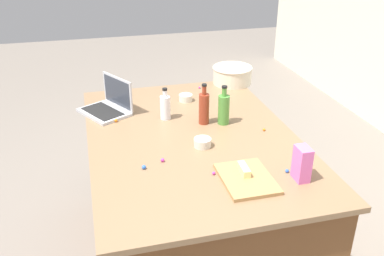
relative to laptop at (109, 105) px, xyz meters
The scene contains 21 objects.
ground_plane 1.14m from the laptop, 43.39° to the left, with size 12.00×12.00×0.00m, color slate.
island_counter 0.80m from the laptop, 43.39° to the left, with size 1.68×1.16×0.90m.
laptop is the anchor object (origin of this frame).
mixing_bowl_large 0.99m from the laptop, 108.10° to the left, with size 0.30×0.30×0.13m.
bottle_olive 0.74m from the laptop, 62.47° to the left, with size 0.07×0.07×0.24m.
bottle_vinegar 0.38m from the laptop, 60.21° to the left, with size 0.06×0.06×0.20m.
bottle_soy 0.63m from the laptop, 60.24° to the left, with size 0.06×0.06×0.25m.
cutting_board 1.12m from the laptop, 30.46° to the left, with size 0.31×0.24×0.02m, color #AD7F4C.
butter_stick_left 1.09m from the laptop, 31.56° to the left, with size 0.11×0.04×0.04m, color #F4E58C.
ramekin_small 0.75m from the laptop, 37.61° to the left, with size 0.09×0.09×0.05m, color beige.
ramekin_medium 0.52m from the laptop, 96.22° to the left, with size 0.09×0.09×0.05m, color beige.
candy_bag 1.31m from the laptop, 38.76° to the left, with size 0.09×0.06×0.17m, color pink.
candy_0 0.17m from the laptop, ahead, with size 0.02×0.02×0.02m, color orange.
candy_1 0.11m from the laptop, 140.82° to the right, with size 0.02×0.02×0.02m, color yellow.
candy_2 0.99m from the laptop, 59.67° to the left, with size 0.02×0.02×0.02m, color orange.
candy_3 1.23m from the laptop, 39.52° to the left, with size 0.02×0.02×0.02m, color blue.
candy_4 0.64m from the laptop, 92.17° to the left, with size 0.02×0.02×0.02m, color #CC3399.
candy_5 0.98m from the laptop, 26.00° to the left, with size 0.02×0.02×0.02m, color #CC3399.
candy_6 0.75m from the laptop, ahead, with size 0.02×0.02×0.02m, color blue.
candy_7 0.72m from the laptop, 111.11° to the left, with size 0.01×0.01×0.01m, color #CC3399.
candy_8 0.73m from the laptop, 17.14° to the left, with size 0.02×0.02×0.02m, color #CC3399.
Camera 1 is at (2.09, -0.54, 2.01)m, focal length 39.80 mm.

